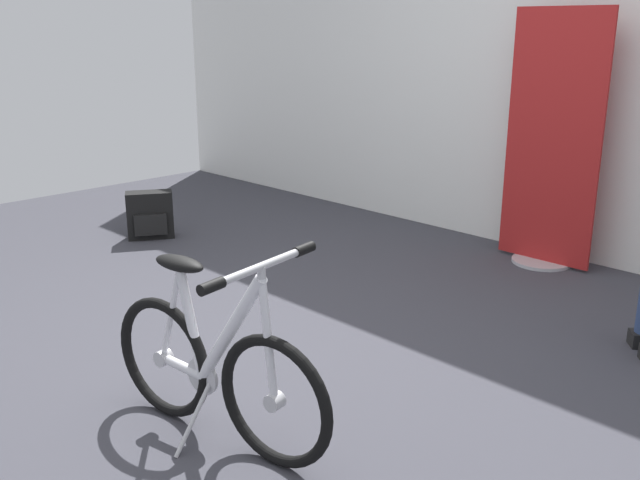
# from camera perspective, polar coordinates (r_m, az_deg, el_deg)

# --- Properties ---
(ground_plane) EXTENTS (7.50, 7.50, 0.00)m
(ground_plane) POSITION_cam_1_polar(r_m,az_deg,el_deg) (3.21, -3.23, -9.43)
(ground_plane) COLOR #38383F
(back_wall) EXTENTS (7.50, 0.10, 2.72)m
(back_wall) POSITION_cam_1_polar(r_m,az_deg,el_deg) (4.72, 18.60, 15.37)
(back_wall) COLOR white
(back_wall) RESTS_ON ground_plane
(floor_banner_stand) EXTENTS (0.60, 0.36, 1.53)m
(floor_banner_stand) POSITION_cam_1_polar(r_m,az_deg,el_deg) (4.47, 18.15, 6.51)
(floor_banner_stand) COLOR #B7B7BC
(floor_banner_stand) RESTS_ON ground_plane
(folding_bike_foreground) EXTENTS (1.00, 0.53, 0.72)m
(folding_bike_foreground) POSITION_cam_1_polar(r_m,az_deg,el_deg) (2.54, -8.49, -10.02)
(folding_bike_foreground) COLOR black
(folding_bike_foreground) RESTS_ON ground_plane
(backpack_on_floor) EXTENTS (0.28, 0.34, 0.33)m
(backpack_on_floor) POSITION_cam_1_polar(r_m,az_deg,el_deg) (5.03, -13.53, 1.94)
(backpack_on_floor) COLOR black
(backpack_on_floor) RESTS_ON ground_plane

